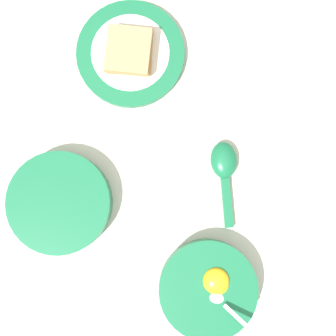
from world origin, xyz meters
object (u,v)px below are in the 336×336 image
object	(u,v)px
toast_plate	(131,54)
soup_spoon	(224,167)
toast_sandwich	(129,51)
congee_bowl	(60,203)
egg_bowl	(208,289)

from	to	relation	value
toast_plate	soup_spoon	size ratio (longest dim) A/B	1.27
toast_sandwich	congee_bowl	distance (m)	0.30
egg_bowl	toast_plate	size ratio (longest dim) A/B	0.85
egg_bowl	soup_spoon	world-z (taller)	egg_bowl
egg_bowl	congee_bowl	distance (m)	0.30
egg_bowl	toast_plate	xyz separation A→B (m)	(0.20, -0.40, -0.02)
toast_plate	soup_spoon	world-z (taller)	soup_spoon
egg_bowl	congee_bowl	bearing A→B (deg)	-20.80
toast_sandwich	congee_bowl	world-z (taller)	toast_sandwich
egg_bowl	soup_spoon	distance (m)	0.22
soup_spoon	congee_bowl	bearing A→B (deg)	21.25
egg_bowl	soup_spoon	bearing A→B (deg)	-89.60
egg_bowl	congee_bowl	size ratio (longest dim) A/B	0.94
toast_plate	soup_spoon	bearing A→B (deg)	137.98
toast_sandwich	toast_plate	bearing A→B (deg)	-87.14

